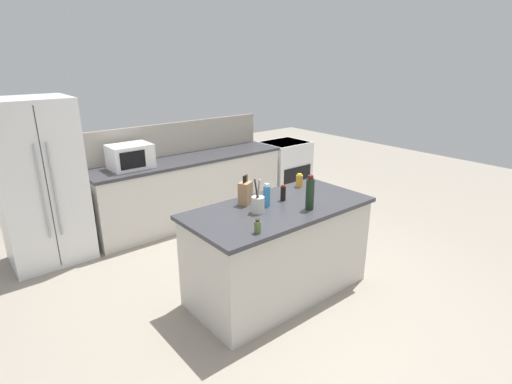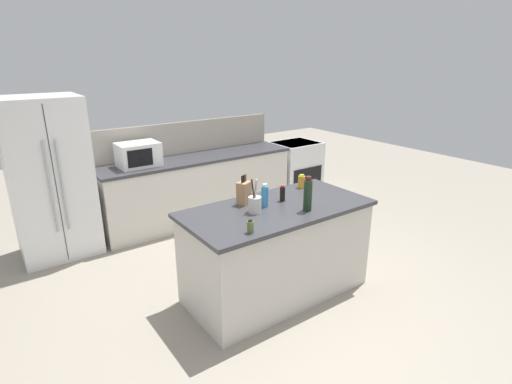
# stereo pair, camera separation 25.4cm
# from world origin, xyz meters

# --- Properties ---
(ground_plane) EXTENTS (14.00, 14.00, 0.00)m
(ground_plane) POSITION_xyz_m (0.00, 0.00, 0.00)
(ground_plane) COLOR gray
(back_counter_run) EXTENTS (2.86, 0.66, 0.94)m
(back_counter_run) POSITION_xyz_m (0.30, 2.20, 0.47)
(back_counter_run) COLOR beige
(back_counter_run) RESTS_ON ground_plane
(wall_backsplash) EXTENTS (2.82, 0.03, 0.46)m
(wall_backsplash) POSITION_xyz_m (0.30, 2.52, 1.17)
(wall_backsplash) COLOR #B2A899
(wall_backsplash) RESTS_ON back_counter_run
(kitchen_island) EXTENTS (1.84, 0.90, 0.94)m
(kitchen_island) POSITION_xyz_m (0.00, 0.00, 0.47)
(kitchen_island) COLOR beige
(kitchen_island) RESTS_ON ground_plane
(refrigerator) EXTENTS (0.87, 0.75, 1.89)m
(refrigerator) POSITION_xyz_m (-1.60, 2.25, 0.94)
(refrigerator) COLOR white
(refrigerator) RESTS_ON ground_plane
(range_oven) EXTENTS (0.76, 0.65, 0.92)m
(range_oven) POSITION_xyz_m (2.15, 2.20, 0.47)
(range_oven) COLOR white
(range_oven) RESTS_ON ground_plane
(microwave) EXTENTS (0.52, 0.39, 0.31)m
(microwave) POSITION_xyz_m (-0.55, 2.20, 1.09)
(microwave) COLOR white
(microwave) RESTS_ON back_counter_run
(knife_block) EXTENTS (0.16, 0.15, 0.29)m
(knife_block) POSITION_xyz_m (-0.21, 0.25, 1.05)
(knife_block) COLOR #A87C54
(knife_block) RESTS_ON kitchen_island
(utensil_crock) EXTENTS (0.12, 0.12, 0.32)m
(utensil_crock) POSITION_xyz_m (-0.26, 0.01, 1.02)
(utensil_crock) COLOR beige
(utensil_crock) RESTS_ON kitchen_island
(dish_soap_bottle) EXTENTS (0.07, 0.07, 0.23)m
(dish_soap_bottle) POSITION_xyz_m (-0.09, 0.08, 1.05)
(dish_soap_bottle) COLOR #3384BC
(dish_soap_bottle) RESTS_ON kitchen_island
(soy_sauce_bottle) EXTENTS (0.05, 0.05, 0.16)m
(soy_sauce_bottle) POSITION_xyz_m (0.14, 0.10, 1.02)
(soy_sauce_bottle) COLOR black
(soy_sauce_bottle) RESTS_ON kitchen_island
(spice_jar_oregano) EXTENTS (0.06, 0.06, 0.12)m
(spice_jar_oregano) POSITION_xyz_m (-0.55, -0.33, 0.99)
(spice_jar_oregano) COLOR #567038
(spice_jar_oregano) RESTS_ON kitchen_island
(honey_jar) EXTENTS (0.07, 0.07, 0.15)m
(honey_jar) POSITION_xyz_m (0.58, 0.30, 1.01)
(honey_jar) COLOR gold
(honey_jar) RESTS_ON kitchen_island
(wine_bottle) EXTENTS (0.08, 0.08, 0.33)m
(wine_bottle) POSITION_xyz_m (0.17, -0.24, 1.10)
(wine_bottle) COLOR black
(wine_bottle) RESTS_ON kitchen_island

